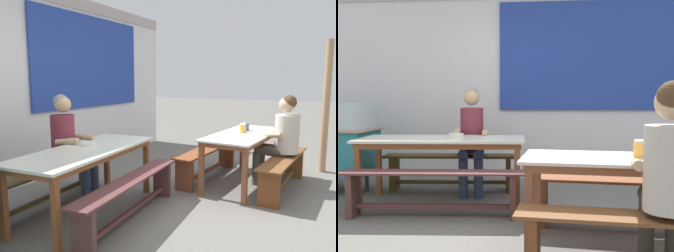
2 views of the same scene
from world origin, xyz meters
The scene contains 13 objects.
ground_plane centered at (0.00, 0.00, 0.00)m, with size 40.00×40.00×0.00m, color slate.
backdrop_wall centered at (0.05, 2.48, 1.48)m, with size 6.44×0.23×2.81m.
dining_table_far centered at (-0.86, 0.98, 0.66)m, with size 1.90×0.88×0.74m.
dining_table_near centered at (0.97, -0.30, 0.66)m, with size 1.75×0.83×0.74m.
bench_far_back centered at (-0.90, 1.53, 0.31)m, with size 1.72×0.44×0.46m.
bench_far_front centered at (-0.82, 0.43, 0.30)m, with size 1.85×0.40×0.46m.
bench_near_back centered at (1.01, 0.25, 0.31)m, with size 1.73×0.44×0.46m.
bench_near_front centered at (0.92, -0.85, 0.30)m, with size 1.66×0.43×0.46m.
person_near_front centered at (1.06, -0.79, 0.73)m, with size 0.47×0.60×1.29m.
person_center_facing centered at (-0.62, 1.47, 0.73)m, with size 0.44×0.58×1.31m.
tissue_box centered at (1.20, -0.24, 0.79)m, with size 0.13×0.11×0.13m.
condiment_jar centered at (1.00, -0.27, 0.80)m, with size 0.09×0.09×0.13m.
soup_bowl centered at (-0.73, 1.07, 0.76)m, with size 0.18×0.18×0.04m, color silver.
Camera 2 is at (0.29, -3.24, 1.18)m, focal length 41.29 mm.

